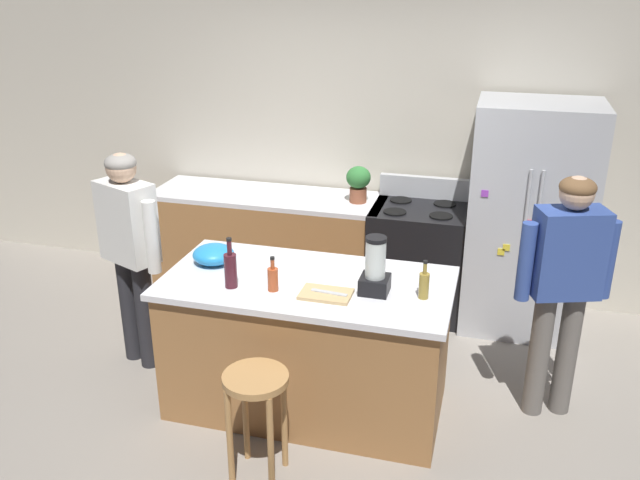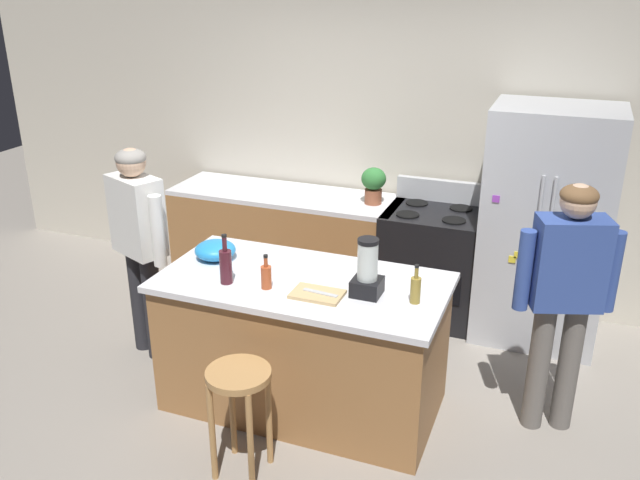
{
  "view_description": "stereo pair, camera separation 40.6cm",
  "coord_description": "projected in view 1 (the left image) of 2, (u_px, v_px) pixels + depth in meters",
  "views": [
    {
      "loc": [
        1.06,
        -3.56,
        2.67
      ],
      "look_at": [
        0.0,
        0.3,
        1.05
      ],
      "focal_mm": 37.56,
      "sensor_mm": 36.0,
      "label": 1
    },
    {
      "loc": [
        1.44,
        -3.44,
        2.67
      ],
      "look_at": [
        0.0,
        0.3,
        1.05
      ],
      "focal_mm": 37.56,
      "sensor_mm": 36.0,
      "label": 2
    }
  ],
  "objects": [
    {
      "name": "chef_knife",
      "position": [
        329.0,
        293.0,
        3.9
      ],
      "size": [
        0.22,
        0.05,
        0.01
      ],
      "primitive_type": "cube",
      "rotation": [
        0.0,
        0.0,
        -0.1
      ],
      "color": "#B7BABF",
      "rests_on": "cutting_board"
    },
    {
      "name": "bar_stool",
      "position": [
        256.0,
        398.0,
        3.62
      ],
      "size": [
        0.36,
        0.36,
        0.66
      ],
      "color": "#B7844C",
      "rests_on": "ground_plane"
    },
    {
      "name": "cutting_board",
      "position": [
        326.0,
        294.0,
        3.91
      ],
      "size": [
        0.3,
        0.2,
        0.02
      ],
      "primitive_type": "cube",
      "color": "tan",
      "rests_on": "kitchen_island"
    },
    {
      "name": "stove_range",
      "position": [
        417.0,
        259.0,
        5.51
      ],
      "size": [
        0.76,
        0.65,
        1.08
      ],
      "color": "black",
      "rests_on": "ground_plane"
    },
    {
      "name": "refrigerator",
      "position": [
        529.0,
        219.0,
        5.12
      ],
      "size": [
        0.9,
        0.73,
        1.8
      ],
      "color": "#B7BABF",
      "rests_on": "ground_plane"
    },
    {
      "name": "back_counter_run",
      "position": [
        270.0,
        243.0,
        5.86
      ],
      "size": [
        2.0,
        0.64,
        0.9
      ],
      "color": "#9E6B3D",
      "rests_on": "ground_plane"
    },
    {
      "name": "person_by_island_left",
      "position": [
        129.0,
        241.0,
        4.58
      ],
      "size": [
        0.58,
        0.36,
        1.57
      ],
      "color": "#26262B",
      "rests_on": "ground_plane"
    },
    {
      "name": "bottle_wine",
      "position": [
        231.0,
        269.0,
        3.98
      ],
      "size": [
        0.08,
        0.08,
        0.32
      ],
      "color": "#471923",
      "rests_on": "kitchen_island"
    },
    {
      "name": "bottle_cooking_sauce",
      "position": [
        273.0,
        278.0,
        3.95
      ],
      "size": [
        0.06,
        0.06,
        0.22
      ],
      "color": "#B24C26",
      "rests_on": "kitchen_island"
    },
    {
      "name": "back_wall",
      "position": [
        371.0,
        137.0,
        5.68
      ],
      "size": [
        8.0,
        0.1,
        2.7
      ],
      "primitive_type": "cube",
      "color": "beige",
      "rests_on": "ground_plane"
    },
    {
      "name": "person_by_sink_right",
      "position": [
        564.0,
        276.0,
        4.02
      ],
      "size": [
        0.59,
        0.34,
        1.59
      ],
      "color": "#66605B",
      "rests_on": "ground_plane"
    },
    {
      "name": "ground_plane",
      "position": [
        308.0,
        403.0,
        4.44
      ],
      "size": [
        14.0,
        14.0,
        0.0
      ],
      "primitive_type": "plane",
      "color": "gray"
    },
    {
      "name": "blender_appliance",
      "position": [
        375.0,
        269.0,
        3.9
      ],
      "size": [
        0.17,
        0.17,
        0.35
      ],
      "color": "black",
      "rests_on": "kitchen_island"
    },
    {
      "name": "bottle_soda",
      "position": [
        374.0,
        264.0,
        4.1
      ],
      "size": [
        0.07,
        0.07,
        0.26
      ],
      "color": "yellow",
      "rests_on": "kitchen_island"
    },
    {
      "name": "potted_plant",
      "position": [
        358.0,
        182.0,
        5.43
      ],
      "size": [
        0.2,
        0.2,
        0.3
      ],
      "color": "brown",
      "rests_on": "back_counter_run"
    },
    {
      "name": "bottle_vinegar",
      "position": [
        424.0,
        284.0,
        3.85
      ],
      "size": [
        0.06,
        0.06,
        0.24
      ],
      "color": "olive",
      "rests_on": "kitchen_island"
    },
    {
      "name": "mixing_bowl",
      "position": [
        214.0,
        254.0,
        4.33
      ],
      "size": [
        0.27,
        0.27,
        0.12
      ],
      "primitive_type": "ellipsoid",
      "color": "#268CD8",
      "rests_on": "kitchen_island"
    },
    {
      "name": "kitchen_island",
      "position": [
        308.0,
        344.0,
        4.27
      ],
      "size": [
        1.78,
        0.91,
        0.9
      ],
      "color": "#9E6B3D",
      "rests_on": "ground_plane"
    }
  ]
}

